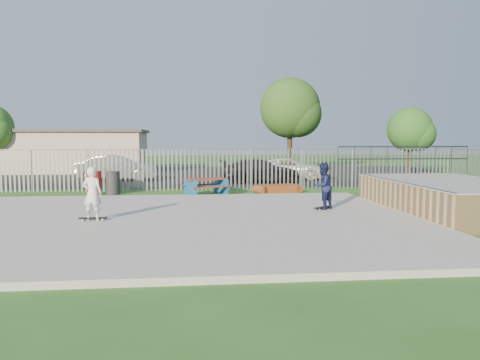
{
  "coord_description": "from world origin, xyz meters",
  "views": [
    {
      "loc": [
        0.72,
        -13.84,
        2.49
      ],
      "look_at": [
        2.36,
        2.0,
        1.1
      ],
      "focal_mm": 35.0,
      "sensor_mm": 36.0,
      "label": 1
    }
  ],
  "objects": [
    {
      "name": "car_white",
      "position": [
        6.88,
        14.75,
        0.66
      ],
      "size": [
        5.08,
        3.53,
        1.29
      ],
      "primitive_type": "imported",
      "rotation": [
        0.0,
        0.0,
        1.24
      ],
      "color": "white",
      "rests_on": "parking_lot"
    },
    {
      "name": "quarter_pipe",
      "position": [
        9.5,
        1.04,
        0.56
      ],
      "size": [
        5.5,
        7.05,
        2.19
      ],
      "color": "tan",
      "rests_on": "ground"
    },
    {
      "name": "building",
      "position": [
        -8.0,
        23.0,
        1.61
      ],
      "size": [
        10.4,
        6.4,
        3.2
      ],
      "color": "beige",
      "rests_on": "ground"
    },
    {
      "name": "skateboard_b",
      "position": [
        -2.15,
        -0.09,
        0.19
      ],
      "size": [
        0.8,
        0.2,
        0.08
      ],
      "rotation": [
        0.0,
        0.0,
        0.0
      ],
      "color": "black",
      "rests_on": "concrete_slab"
    },
    {
      "name": "trash_bin_grey",
      "position": [
        -2.84,
        7.68,
        0.52
      ],
      "size": [
        0.63,
        0.63,
        1.04
      ],
      "primitive_type": "cylinder",
      "color": "#2A2A2D",
      "rests_on": "ground"
    },
    {
      "name": "skater_white",
      "position": [
        -2.15,
        -0.09,
        0.93
      ],
      "size": [
        0.62,
        0.47,
        1.56
      ],
      "primitive_type": "imported",
      "rotation": [
        0.0,
        0.0,
        2.97
      ],
      "color": "white",
      "rests_on": "concrete_slab"
    },
    {
      "name": "tree_mid",
      "position": [
        8.48,
        22.81,
        4.93
      ],
      "size": [
        4.75,
        4.75,
        7.32
      ],
      "color": "#432E1B",
      "rests_on": "ground"
    },
    {
      "name": "car_silver",
      "position": [
        -3.71,
        14.59,
        0.79
      ],
      "size": [
        4.66,
        1.65,
        1.53
      ],
      "primitive_type": "imported",
      "rotation": [
        0.0,
        0.0,
        1.58
      ],
      "color": "#ADADB2",
      "rests_on": "parking_lot"
    },
    {
      "name": "trash_bin_red",
      "position": [
        -3.66,
        7.66,
        0.53
      ],
      "size": [
        0.64,
        0.64,
        1.07
      ],
      "primitive_type": "cylinder",
      "color": "maroon",
      "rests_on": "ground"
    },
    {
      "name": "tree_right",
      "position": [
        15.5,
        16.75,
        3.13
      ],
      "size": [
        3.02,
        3.02,
        4.66
      ],
      "color": "#3D2718",
      "rests_on": "ground"
    },
    {
      "name": "fence",
      "position": [
        1.0,
        4.59,
        1.0
      ],
      "size": [
        26.04,
        16.02,
        2.0
      ],
      "color": "gray",
      "rests_on": "ground"
    },
    {
      "name": "skateboard_a",
      "position": [
        5.08,
        1.34,
        0.19
      ],
      "size": [
        0.75,
        0.65,
        0.08
      ],
      "rotation": [
        0.0,
        0.0,
        0.67
      ],
      "color": "black",
      "rests_on": "concrete_slab"
    },
    {
      "name": "skater_navy",
      "position": [
        5.08,
        1.34,
        0.93
      ],
      "size": [
        0.96,
        0.93,
        1.56
      ],
      "primitive_type": "imported",
      "rotation": [
        0.0,
        0.0,
        3.81
      ],
      "color": "#151A41",
      "rests_on": "concrete_slab"
    },
    {
      "name": "picnic_table",
      "position": [
        1.34,
        6.83,
        0.38
      ],
      "size": [
        2.22,
        2.05,
        0.76
      ],
      "rotation": [
        0.0,
        0.0,
        0.4
      ],
      "color": "maroon",
      "rests_on": "ground"
    },
    {
      "name": "parking_lot",
      "position": [
        0.0,
        19.0,
        0.01
      ],
      "size": [
        40.0,
        18.0,
        0.02
      ],
      "primitive_type": "cube",
      "color": "black",
      "rests_on": "ground"
    },
    {
      "name": "funbox",
      "position": [
        4.7,
        7.5,
        0.18
      ],
      "size": [
        2.03,
        1.41,
        0.37
      ],
      "rotation": [
        0.0,
        0.0,
        0.29
      ],
      "color": "brown",
      "rests_on": "ground"
    },
    {
      "name": "ground",
      "position": [
        0.0,
        0.0,
        0.0
      ],
      "size": [
        120.0,
        120.0,
        0.0
      ],
      "primitive_type": "plane",
      "color": "#2B581E",
      "rests_on": "ground"
    },
    {
      "name": "car_dark",
      "position": [
        4.63,
        12.65,
        0.69
      ],
      "size": [
        4.6,
        1.87,
        1.33
      ],
      "primitive_type": "imported",
      "rotation": [
        0.0,
        0.0,
        1.57
      ],
      "color": "black",
      "rests_on": "parking_lot"
    },
    {
      "name": "concrete_slab",
      "position": [
        0.0,
        0.0,
        0.07
      ],
      "size": [
        15.0,
        12.0,
        0.15
      ],
      "primitive_type": "cube",
      "color": "#989893",
      "rests_on": "ground"
    }
  ]
}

